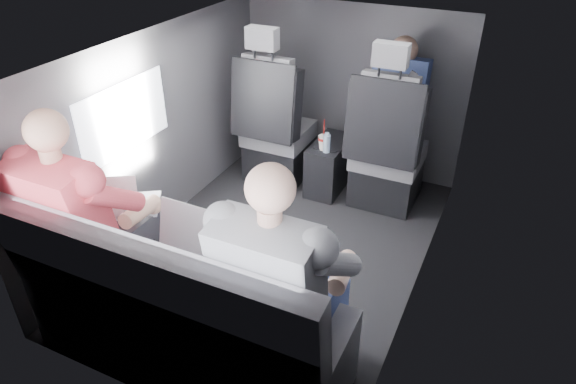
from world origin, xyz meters
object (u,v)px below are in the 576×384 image
at_px(center_console, 329,165).
at_px(front_seat_left, 275,134).
at_px(soda_cup, 324,142).
at_px(laptop_black, 304,258).
at_px(passenger_rear_left, 89,221).
at_px(water_bottle, 327,143).
at_px(rear_bench, 183,320).
at_px(front_seat_right, 386,156).
at_px(laptop_white, 120,203).
at_px(laptop_silver, 206,234).
at_px(passenger_front_right, 398,99).
at_px(passenger_rear_right, 284,284).

bearing_deg(center_console, front_seat_left, -174.93).
bearing_deg(soda_cup, front_seat_left, 168.25).
xyz_separation_m(laptop_black, passenger_rear_left, (-1.08, -0.22, 0.03)).
bearing_deg(water_bottle, front_seat_left, 166.03).
height_order(water_bottle, passenger_rear_left, passenger_rear_left).
bearing_deg(rear_bench, soda_cup, 90.20).
xyz_separation_m(front_seat_right, water_bottle, (-0.42, -0.12, 0.07)).
distance_m(rear_bench, passenger_rear_left, 0.69).
bearing_deg(rear_bench, laptop_black, 32.63).
height_order(laptop_white, laptop_silver, laptop_silver).
distance_m(front_seat_right, rear_bench, 1.96).
distance_m(front_seat_right, laptop_black, 1.60).
distance_m(rear_bench, laptop_white, 0.74).
bearing_deg(water_bottle, passenger_front_right, 43.37).
height_order(front_seat_left, center_console, front_seat_left).
height_order(front_seat_left, passenger_rear_left, passenger_rear_left).
relative_size(soda_cup, laptop_black, 0.63).
relative_size(center_console, passenger_front_right, 0.62).
relative_size(center_console, laptop_silver, 1.28).
xyz_separation_m(front_seat_right, rear_bench, (-0.45, -1.90, -0.09)).
distance_m(water_bottle, laptop_black, 1.55).
xyz_separation_m(center_console, rear_bench, (-0.00, -1.94, 0.11)).
distance_m(rear_bench, laptop_silver, 0.43).
bearing_deg(laptop_black, front_seat_left, 120.67).
bearing_deg(passenger_rear_right, laptop_black, 90.88).
xyz_separation_m(front_seat_left, front_seat_right, (0.90, 0.00, 0.00)).
xyz_separation_m(passenger_rear_left, passenger_rear_right, (1.09, 0.00, -0.01)).
bearing_deg(front_seat_left, laptop_black, -59.33).
xyz_separation_m(rear_bench, laptop_silver, (-0.01, 0.27, 0.33)).
xyz_separation_m(rear_bench, passenger_rear_left, (-0.59, 0.09, 0.34)).
distance_m(water_bottle, laptop_white, 1.60).
bearing_deg(laptop_silver, passenger_rear_left, -162.99).
distance_m(laptop_silver, passenger_rear_left, 0.61).
bearing_deg(rear_bench, front_seat_right, 76.69).
relative_size(laptop_black, passenger_front_right, 0.50).
relative_size(front_seat_left, front_seat_right, 1.00).
bearing_deg(laptop_black, front_seat_right, 91.49).
height_order(soda_cup, passenger_rear_right, passenger_rear_right).
relative_size(front_seat_left, laptop_white, 2.75).
bearing_deg(front_seat_right, soda_cup, -168.57).
bearing_deg(passenger_rear_right, front_seat_left, 117.60).
distance_m(soda_cup, passenger_rear_left, 1.82).
height_order(soda_cup, laptop_black, laptop_black).
distance_m(laptop_silver, passenger_front_right, 1.94).
relative_size(soda_cup, passenger_front_right, 0.31).
relative_size(rear_bench, laptop_white, 3.47).
bearing_deg(passenger_rear_right, passenger_front_right, 91.83).
relative_size(front_seat_left, laptop_silver, 3.38).
distance_m(center_console, passenger_rear_right, 1.96).
distance_m(center_console, water_bottle, 0.31).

